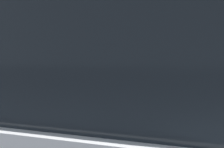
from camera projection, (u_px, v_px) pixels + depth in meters
parking_meter at (129, 73)px, 4.45m from camera, size 0.17×0.19×1.51m
pedestrian_at_meter at (89, 83)px, 4.85m from camera, size 0.66×0.57×1.72m
background_railing at (208, 96)px, 6.22m from camera, size 24.06×0.06×1.03m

